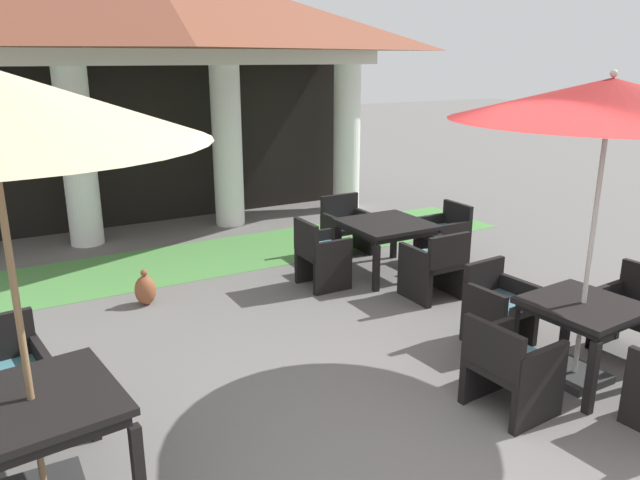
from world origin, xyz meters
TOP-DOWN VIEW (x-y plane):
  - background_pavilion at (0.00, 7.26)m, footprint 8.28×3.06m
  - lawn_strip at (0.00, 5.59)m, footprint 10.08×1.68m
  - patio_table_near_foreground at (2.02, 3.80)m, footprint 1.05×1.05m
  - patio_chair_near_foreground_north at (2.03, 4.79)m, footprint 0.63×0.52m
  - patio_chair_near_foreground_south at (2.02, 2.80)m, footprint 0.60×0.59m
  - patio_chair_near_foreground_east at (3.01, 3.79)m, footprint 0.57×0.57m
  - patio_chair_near_foreground_west at (1.03, 3.80)m, footprint 0.53×0.56m
  - patio_table_mid_left at (-2.46, 1.32)m, footprint 1.12×1.12m
  - patio_chair_mid_left_north at (-2.58, 2.31)m, footprint 0.63×0.60m
  - patio_table_mid_right at (1.84, 0.65)m, footprint 0.92×0.92m
  - patio_umbrella_mid_right at (1.84, 0.65)m, footprint 2.51×2.51m
  - patio_chair_mid_right_west at (0.93, 0.59)m, footprint 0.61×0.63m
  - patio_chair_mid_right_north at (1.78, 1.56)m, footprint 0.58×0.57m
  - patio_chair_mid_right_east at (2.75, 0.71)m, footprint 0.53×0.66m
  - terracotta_urn at (-1.03, 4.30)m, footprint 0.24×0.24m

SIDE VIEW (x-z plane):
  - lawn_strip at x=0.00m, z-range 0.00..0.01m
  - terracotta_urn at x=-1.03m, z-range -0.03..0.39m
  - patio_chair_mid_right_north at x=1.78m, z-range -0.02..0.79m
  - patio_chair_mid_right_west at x=0.93m, z-range -0.01..0.79m
  - patio_chair_near_foreground_east at x=3.01m, z-range -0.02..0.80m
  - patio_chair_near_foreground_north at x=2.03m, z-range -0.02..0.82m
  - patio_chair_mid_right_east at x=2.75m, z-range -0.02..0.83m
  - patio_chair_mid_left_north at x=-2.58m, z-range -0.03..0.84m
  - patio_chair_near_foreground_south at x=2.02m, z-range -0.01..0.83m
  - patio_chair_near_foreground_west at x=1.03m, z-range -0.02..0.85m
  - patio_table_near_foreground at x=2.02m, z-range 0.26..0.97m
  - patio_table_mid_right at x=1.84m, z-range 0.26..1.00m
  - patio_table_mid_left at x=-2.46m, z-range 0.27..1.01m
  - patio_umbrella_mid_right at x=1.84m, z-range 1.09..3.77m
  - background_pavilion at x=0.00m, z-range 1.10..5.33m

